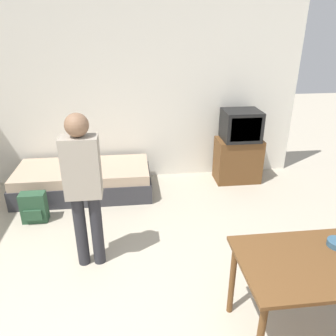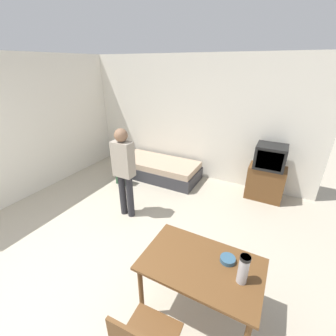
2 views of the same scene
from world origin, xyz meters
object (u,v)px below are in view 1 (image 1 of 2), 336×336
object	(u,v)px
tv	(239,147)
dining_table	(317,271)
person_standing	(83,183)
backpack	(34,208)
daybed	(84,181)

from	to	relation	value
tv	dining_table	world-z (taller)	tv
tv	person_standing	xyz separation A→B (m)	(-2.10, -1.74, 0.37)
person_standing	backpack	distance (m)	1.38
daybed	person_standing	distance (m)	1.73
dining_table	backpack	xyz separation A→B (m)	(-2.55, 1.97, -0.46)
daybed	tv	distance (m)	2.38
daybed	person_standing	world-z (taller)	person_standing
daybed	backpack	size ratio (longest dim) A/B	4.90
daybed	tv	xyz separation A→B (m)	(2.35, 0.18, 0.34)
person_standing	daybed	bearing A→B (deg)	98.98
person_standing	backpack	xyz separation A→B (m)	(-0.78, 0.88, -0.73)
person_standing	backpack	size ratio (longest dim) A/B	4.08
tv	person_standing	size ratio (longest dim) A/B	0.71
daybed	dining_table	distance (m)	3.36
tv	backpack	bearing A→B (deg)	-163.36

